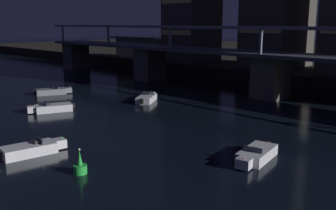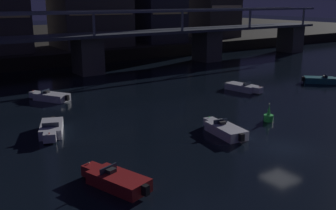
# 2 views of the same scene
# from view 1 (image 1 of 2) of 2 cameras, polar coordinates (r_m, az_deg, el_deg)

# --- Properties ---
(river_bridge) EXTENTS (99.58, 6.40, 9.38)m
(river_bridge) POSITION_cam_1_polar(r_m,az_deg,el_deg) (51.99, 15.14, 5.48)
(river_bridge) COLOR #4C4944
(river_bridge) RESTS_ON ground
(waterfront_pavilion) EXTENTS (12.40, 7.40, 4.70)m
(waterfront_pavilion) POSITION_cam_1_polar(r_m,az_deg,el_deg) (85.66, -3.75, 8.55)
(waterfront_pavilion) COLOR #B2AD9E
(waterfront_pavilion) RESTS_ON far_riverbank
(speedboat_near_center) EXTENTS (3.76, 4.81, 1.16)m
(speedboat_near_center) POSITION_cam_1_polar(r_m,az_deg,el_deg) (48.72, -3.16, 1.01)
(speedboat_near_center) COLOR silver
(speedboat_near_center) RESTS_ON ground
(speedboat_mid_center) EXTENTS (3.10, 5.08, 1.16)m
(speedboat_mid_center) POSITION_cam_1_polar(r_m,az_deg,el_deg) (55.95, -16.86, 1.96)
(speedboat_mid_center) COLOR gray
(speedboat_mid_center) RESTS_ON ground
(speedboat_mid_right) EXTENTS (2.32, 5.23, 1.16)m
(speedboat_mid_right) POSITION_cam_1_polar(r_m,az_deg,el_deg) (31.08, -19.66, -6.21)
(speedboat_mid_right) COLOR silver
(speedboat_mid_right) RESTS_ON ground
(speedboat_far_left) EXTENTS (3.09, 5.08, 1.16)m
(speedboat_far_left) POSITION_cam_1_polar(r_m,az_deg,el_deg) (45.08, -16.94, -0.42)
(speedboat_far_left) COLOR silver
(speedboat_far_left) RESTS_ON ground
(speedboat_far_center) EXTENTS (2.48, 5.23, 1.16)m
(speedboat_far_center) POSITION_cam_1_polar(r_m,az_deg,el_deg) (28.82, 13.00, -7.24)
(speedboat_far_center) COLOR silver
(speedboat_far_center) RESTS_ON ground
(channel_buoy) EXTENTS (0.90, 0.90, 1.76)m
(channel_buoy) POSITION_cam_1_polar(r_m,az_deg,el_deg) (26.35, -12.98, -8.97)
(channel_buoy) COLOR green
(channel_buoy) RESTS_ON ground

